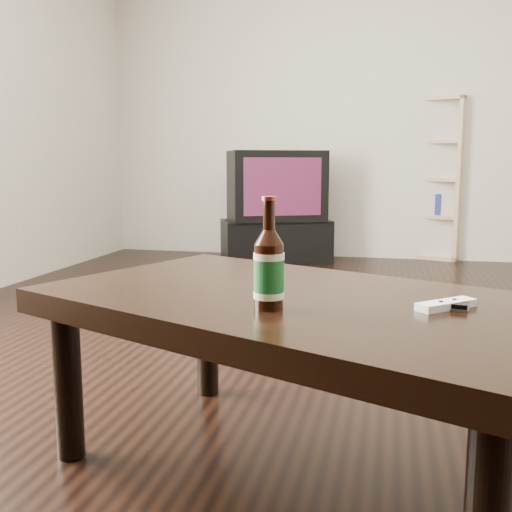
% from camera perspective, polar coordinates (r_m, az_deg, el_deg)
% --- Properties ---
extents(floor, '(5.00, 6.00, 0.01)m').
position_cam_1_polar(floor, '(2.41, 12.03, -11.28)').
color(floor, black).
rests_on(floor, ground).
extents(wall_back, '(5.00, 0.02, 2.70)m').
position_cam_1_polar(wall_back, '(5.30, 13.09, 14.37)').
color(wall_back, beige).
rests_on(wall_back, ground).
extents(tv_stand, '(0.98, 0.75, 0.35)m').
position_cam_1_polar(tv_stand, '(5.00, 1.90, 1.45)').
color(tv_stand, black).
rests_on(tv_stand, floor).
extents(tv, '(0.88, 0.74, 0.57)m').
position_cam_1_polar(tv, '(4.96, 1.93, 6.71)').
color(tv, black).
rests_on(tv, tv_stand).
extents(bookshelf, '(0.80, 0.55, 1.36)m').
position_cam_1_polar(bookshelf, '(5.47, 15.42, 7.38)').
color(bookshelf, tan).
rests_on(bookshelf, floor).
extents(coffee_table, '(1.49, 1.21, 0.49)m').
position_cam_1_polar(coffee_table, '(1.53, 3.95, -6.09)').
color(coffee_table, black).
rests_on(coffee_table, floor).
extents(beer_bottle, '(0.08, 0.08, 0.26)m').
position_cam_1_polar(beer_bottle, '(1.36, 1.23, -1.33)').
color(beer_bottle, black).
rests_on(beer_bottle, coffee_table).
extents(phone, '(0.06, 0.10, 0.02)m').
position_cam_1_polar(phone, '(1.46, 18.77, -4.38)').
color(phone, '#ABABAD').
rests_on(phone, coffee_table).
extents(remote, '(0.15, 0.14, 0.02)m').
position_cam_1_polar(remote, '(1.44, 17.67, -4.44)').
color(remote, white).
rests_on(remote, coffee_table).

